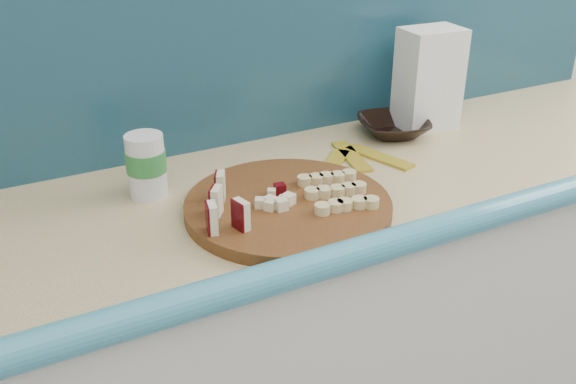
{
  "coord_description": "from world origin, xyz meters",
  "views": [
    {
      "loc": [
        -0.58,
        0.38,
        1.53
      ],
      "look_at": [
        -0.05,
        1.4,
        0.96
      ],
      "focal_mm": 40.0,
      "sensor_mm": 36.0,
      "label": 1
    }
  ],
  "objects": [
    {
      "name": "canister",
      "position": [
        -0.28,
        1.6,
        0.98
      ],
      "size": [
        0.08,
        0.08,
        0.14
      ],
      "rotation": [
        0.0,
        0.0,
        0.38
      ],
      "color": "silver",
      "rests_on": "kitchen_counter"
    },
    {
      "name": "brown_bowl",
      "position": [
        0.39,
        1.64,
        0.93
      ],
      "size": [
        0.23,
        0.23,
        0.04
      ],
      "primitive_type": "imported",
      "rotation": [
        0.0,
        0.0,
        -0.29
      ],
      "color": "black",
      "rests_on": "kitchen_counter"
    },
    {
      "name": "cutting_board",
      "position": [
        -0.05,
        1.4,
        0.92
      ],
      "size": [
        0.5,
        0.5,
        0.03
      ],
      "primitive_type": "cylinder",
      "rotation": [
        0.0,
        0.0,
        -0.23
      ],
      "color": "#4F2C10",
      "rests_on": "kitchen_counter"
    },
    {
      "name": "banana_slices",
      "position": [
        0.05,
        1.37,
        0.95
      ],
      "size": [
        0.16,
        0.18,
        0.02
      ],
      "color": "#D5C182",
      "rests_on": "cutting_board"
    },
    {
      "name": "apple_wedges",
      "position": [
        -0.2,
        1.39,
        0.96
      ],
      "size": [
        0.09,
        0.17,
        0.06
      ],
      "color": "beige",
      "rests_on": "cutting_board"
    },
    {
      "name": "apple_chunks",
      "position": [
        -0.08,
        1.4,
        0.95
      ],
      "size": [
        0.06,
        0.06,
        0.02
      ],
      "color": "#F2E5C2",
      "rests_on": "cutting_board"
    },
    {
      "name": "banana_peel",
      "position": [
        0.21,
        1.55,
        0.91
      ],
      "size": [
        0.25,
        0.22,
        0.01
      ],
      "rotation": [
        0.0,
        0.0,
        -0.38
      ],
      "color": "gold",
      "rests_on": "kitchen_counter"
    },
    {
      "name": "flour_bag",
      "position": [
        0.5,
        1.66,
        1.04
      ],
      "size": [
        0.16,
        0.12,
        0.26
      ],
      "primitive_type": "cube",
      "rotation": [
        0.0,
        0.0,
        -0.06
      ],
      "color": "white",
      "rests_on": "kitchen_counter"
    },
    {
      "name": "kitchen_counter",
      "position": [
        0.1,
        1.5,
        0.46
      ],
      "size": [
        2.2,
        0.63,
        0.91
      ],
      "color": "silver",
      "rests_on": "ground"
    },
    {
      "name": "backsplash",
      "position": [
        0.1,
        1.79,
        1.16
      ],
      "size": [
        2.2,
        0.02,
        0.5
      ],
      "primitive_type": "cube",
      "color": "teal",
      "rests_on": "kitchen_counter"
    }
  ]
}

